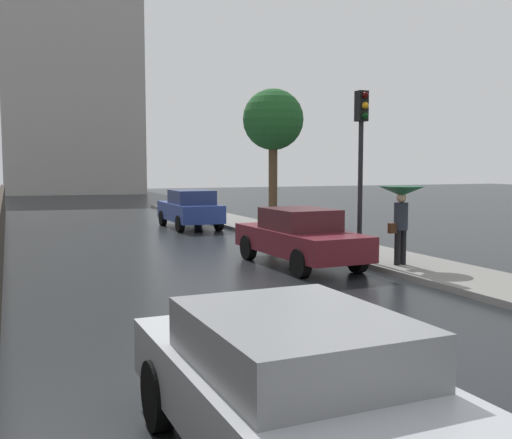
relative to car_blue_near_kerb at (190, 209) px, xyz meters
The scene contains 8 objects.
ground 17.37m from the car_blue_near_kerb, 99.08° to the right, with size 120.00×120.00×0.00m, color black.
car_blue_near_kerb is the anchor object (origin of this frame).
car_silver_mid_road 19.76m from the car_blue_near_kerb, 103.65° to the right, with size 1.89×4.62×1.33m.
car_maroon_far_ahead 9.89m from the car_blue_near_kerb, 90.24° to the right, with size 1.88×4.44×1.45m.
pedestrian_with_umbrella_near 11.63m from the car_blue_near_kerb, 80.68° to the right, with size 1.09×1.09×1.89m.
traffic_light 10.75m from the car_blue_near_kerb, 82.29° to the right, with size 0.26×0.39×4.22m.
street_tree_near 5.88m from the car_blue_near_kerb, 18.28° to the left, with size 2.74×2.74×5.96m.
distant_tower 36.50m from the car_blue_near_kerb, 90.88° to the left, with size 13.19×11.64×20.28m.
Camera 1 is at (-4.02, -6.06, 2.51)m, focal length 41.82 mm.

